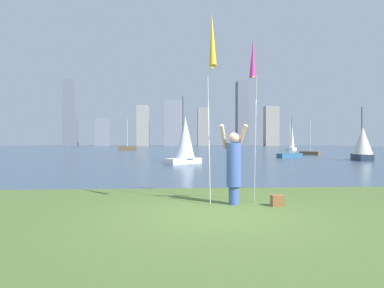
# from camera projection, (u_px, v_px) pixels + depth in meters

# --- Properties ---
(ground) EXTENTS (120.00, 138.00, 0.12)m
(ground) POSITION_uv_depth(u_px,v_px,m) (177.00, 151.00, 57.71)
(ground) COLOR #4C662D
(person) EXTENTS (0.70, 0.51, 1.90)m
(person) POSITION_uv_depth(u_px,v_px,m) (234.00, 165.00, 7.96)
(person) COLOR #3F59A5
(person) RESTS_ON ground
(kite_flag_left) EXTENTS (0.16, 1.17, 4.36)m
(kite_flag_left) POSITION_uv_depth(u_px,v_px,m) (212.00, 45.00, 7.47)
(kite_flag_left) COLOR #B2B2B7
(kite_flag_left) RESTS_ON ground
(kite_flag_right) EXTENTS (0.16, 0.51, 4.09)m
(kite_flag_right) POSITION_uv_depth(u_px,v_px,m) (253.00, 63.00, 8.43)
(kite_flag_right) COLOR #B2B2B7
(kite_flag_right) RESTS_ON ground
(bag) EXTENTS (0.27, 0.21, 0.25)m
(bag) POSITION_uv_depth(u_px,v_px,m) (277.00, 201.00, 7.76)
(bag) COLOR brown
(bag) RESTS_ON ground
(sailboat_0) EXTENTS (2.68, 1.83, 3.25)m
(sailboat_0) POSITION_uv_depth(u_px,v_px,m) (290.00, 155.00, 31.06)
(sailboat_0) COLOR #2D6084
(sailboat_0) RESTS_ON ground
(sailboat_1) EXTENTS (2.15, 2.16, 3.91)m
(sailboat_1) POSITION_uv_depth(u_px,v_px,m) (310.00, 153.00, 37.82)
(sailboat_1) COLOR brown
(sailboat_1) RESTS_ON ground
(sailboat_2) EXTENTS (3.14, 1.04, 5.36)m
(sailboat_2) POSITION_uv_depth(u_px,v_px,m) (127.00, 148.00, 57.92)
(sailboat_2) COLOR brown
(sailboat_2) RESTS_ON ground
(sailboat_4) EXTENTS (1.80, 3.09, 4.24)m
(sailboat_4) POSITION_uv_depth(u_px,v_px,m) (362.00, 144.00, 26.40)
(sailboat_4) COLOR #333D51
(sailboat_4) RESTS_ON ground
(sailboat_7) EXTENTS (1.87, 1.86, 5.57)m
(sailboat_7) POSITION_uv_depth(u_px,v_px,m) (292.00, 140.00, 54.88)
(sailboat_7) COLOR silver
(sailboat_7) RESTS_ON ground
(sailboat_8) EXTENTS (2.61, 2.42, 4.54)m
(sailboat_8) POSITION_uv_depth(u_px,v_px,m) (185.00, 141.00, 22.62)
(sailboat_8) COLOR white
(sailboat_8) RESTS_ON ground
(skyline_tower_0) EXTENTS (3.90, 5.23, 22.27)m
(skyline_tower_0) POSITION_uv_depth(u_px,v_px,m) (71.00, 113.00, 114.41)
(skyline_tower_0) COLOR slate
(skyline_tower_0) RESTS_ON ground
(skyline_tower_1) EXTENTS (3.63, 6.82, 9.30)m
(skyline_tower_1) POSITION_uv_depth(u_px,v_px,m) (103.00, 132.00, 113.75)
(skyline_tower_1) COLOR gray
(skyline_tower_1) RESTS_ON ground
(skyline_tower_2) EXTENTS (3.78, 7.58, 13.63)m
(skyline_tower_2) POSITION_uv_depth(u_px,v_px,m) (143.00, 126.00, 115.23)
(skyline_tower_2) COLOR gray
(skyline_tower_2) RESTS_ON ground
(skyline_tower_3) EXTENTS (6.51, 5.86, 15.35)m
(skyline_tower_3) POSITION_uv_depth(u_px,v_px,m) (174.00, 124.00, 116.28)
(skyline_tower_3) COLOR gray
(skyline_tower_3) RESTS_ON ground
(skyline_tower_4) EXTENTS (3.97, 3.74, 13.30)m
(skyline_tower_4) POSITION_uv_depth(u_px,v_px,m) (203.00, 127.00, 118.03)
(skyline_tower_4) COLOR gray
(skyline_tower_4) RESTS_ON ground
(skyline_tower_5) EXTENTS (3.85, 4.69, 22.41)m
(skyline_tower_5) POSITION_uv_depth(u_px,v_px,m) (242.00, 114.00, 117.55)
(skyline_tower_5) COLOR slate
(skyline_tower_5) RESTS_ON ground
(skyline_tower_6) EXTENTS (4.83, 3.57, 13.86)m
(skyline_tower_6) POSITION_uv_depth(u_px,v_px,m) (271.00, 126.00, 118.54)
(skyline_tower_6) COLOR gray
(skyline_tower_6) RESTS_ON ground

